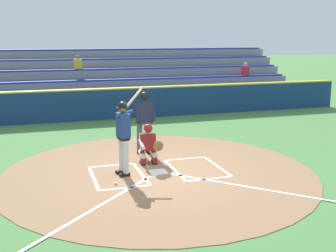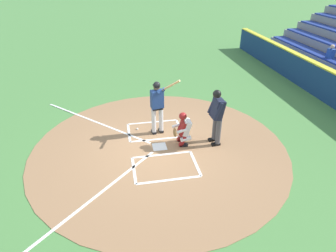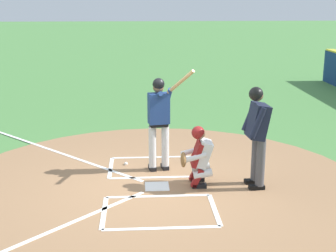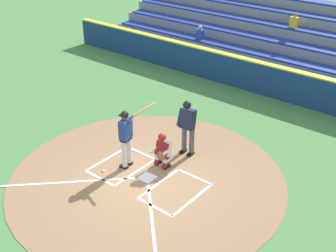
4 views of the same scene
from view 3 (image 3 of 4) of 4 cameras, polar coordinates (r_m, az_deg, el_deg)
The scene contains 7 objects.
ground_plane at distance 8.87m, azimuth -1.31°, elevation -7.26°, with size 120.00×120.00×0.00m, color #4C8442.
dirt_circle at distance 8.87m, azimuth -1.31°, elevation -7.23°, with size 8.00×8.00×0.01m, color #99704C.
home_plate_and_chalk at distance 8.88m, azimuth -7.04°, elevation -7.26°, with size 7.93×4.91×0.01m.
batter at distance 9.35m, azimuth -1.03°, elevation 1.02°, with size 0.86×0.85×2.13m.
catcher at distance 8.77m, azimuth 3.67°, elevation -3.45°, with size 0.59×0.61×1.13m.
plate_umpire at distance 8.68m, azimuth 10.56°, elevation -0.52°, with size 0.60×0.44×1.86m.
baseball at distance 9.99m, azimuth -5.01°, elevation -4.47°, with size 0.07×0.07×0.07m, color white.
Camera 3 is at (-8.20, 0.32, 3.39)m, focal length 51.31 mm.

